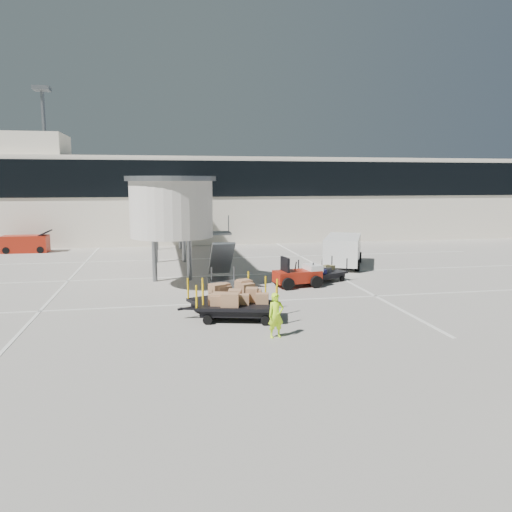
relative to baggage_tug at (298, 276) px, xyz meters
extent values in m
plane|color=#AAA398|center=(-2.80, -5.04, -0.61)|extent=(140.00, 140.00, 0.00)
cube|color=silver|center=(-2.80, -3.04, -0.60)|extent=(40.00, 0.15, 0.02)
cube|color=silver|center=(-2.80, 3.96, -0.60)|extent=(40.00, 0.15, 0.02)
cube|color=silver|center=(-2.80, 10.96, -0.60)|extent=(40.00, 0.15, 0.02)
cube|color=silver|center=(3.20, 4.96, -0.60)|extent=(0.15, 30.00, 0.02)
cube|color=silver|center=(-12.80, 4.96, -0.60)|extent=(0.15, 30.00, 0.02)
cube|color=beige|center=(-2.80, 24.96, 3.39)|extent=(64.00, 12.00, 8.00)
cube|color=black|center=(-2.80, 18.91, 5.39)|extent=(64.00, 0.12, 3.20)
cube|color=beige|center=(-20.80, 22.96, 8.39)|extent=(10.00, 6.00, 2.00)
cylinder|color=gray|center=(-18.80, 28.96, 6.89)|extent=(0.36, 0.36, 15.00)
cube|color=gray|center=(-18.80, 28.96, 14.39)|extent=(1.60, 1.60, 0.40)
cube|color=beige|center=(-6.80, 9.96, 3.69)|extent=(3.00, 18.00, 2.80)
cylinder|color=beige|center=(-6.80, 0.96, 3.69)|extent=(4.40, 4.40, 3.00)
cylinder|color=gray|center=(-6.80, 0.96, 5.29)|extent=(4.80, 4.80, 0.25)
cylinder|color=gray|center=(-7.80, 2.96, 0.84)|extent=(0.28, 0.28, 2.90)
cylinder|color=gray|center=(-5.80, 2.96, 0.84)|extent=(0.28, 0.28, 2.90)
cylinder|color=gray|center=(-7.80, 9.96, 0.84)|extent=(0.28, 0.28, 2.90)
cylinder|color=gray|center=(-5.80, 9.96, 0.84)|extent=(0.28, 0.28, 2.90)
cylinder|color=gray|center=(-7.80, 16.96, 0.84)|extent=(0.28, 0.28, 2.90)
cylinder|color=gray|center=(-5.80, 16.96, 0.84)|extent=(0.28, 0.28, 2.90)
cube|color=gray|center=(-4.20, -0.04, -0.36)|extent=(1.40, 2.60, 0.50)
cube|color=gray|center=(-4.20, 0.56, 0.99)|extent=(1.20, 2.60, 2.06)
cube|color=gray|center=(-4.20, 1.96, 2.24)|extent=(1.40, 1.20, 0.12)
cube|color=maroon|center=(-0.07, -0.01, -0.03)|extent=(2.67, 1.58, 0.63)
cube|color=silver|center=(0.86, 0.13, 0.39)|extent=(0.90, 1.25, 0.37)
cube|color=black|center=(-0.80, -0.12, 0.60)|extent=(0.28, 1.06, 0.94)
cylinder|color=black|center=(-0.80, -0.81, -0.28)|extent=(0.70, 0.36, 0.67)
cylinder|color=black|center=(-1.00, 0.54, -0.28)|extent=(0.70, 0.36, 0.67)
cylinder|color=black|center=(0.86, -0.56, -0.28)|extent=(0.70, 0.36, 0.67)
cylinder|color=black|center=(0.65, 0.79, -0.28)|extent=(0.70, 0.36, 0.67)
cube|color=black|center=(1.75, 1.03, -0.11)|extent=(3.07, 2.41, 0.11)
cube|color=black|center=(1.75, 1.03, -0.27)|extent=(2.73, 2.10, 0.23)
cube|color=black|center=(0.21, 0.31, -0.24)|extent=(0.61, 0.34, 0.07)
cylinder|color=black|center=(1.13, 0.06, -0.46)|extent=(0.34, 0.25, 0.31)
cylinder|color=black|center=(0.61, 1.18, -0.46)|extent=(0.34, 0.25, 0.31)
cylinder|color=black|center=(2.88, 0.88, -0.46)|extent=(0.34, 0.25, 0.31)
cylinder|color=black|center=(2.36, 2.00, -0.46)|extent=(0.34, 0.25, 0.31)
cylinder|color=black|center=(0.81, -0.09, 0.30)|extent=(0.06, 0.06, 0.82)
cylinder|color=black|center=(0.29, 1.03, 0.30)|extent=(0.06, 0.06, 0.82)
cylinder|color=black|center=(3.20, 1.03, 0.30)|extent=(0.06, 0.06, 0.82)
cylinder|color=black|center=(2.68, 2.15, 0.30)|extent=(0.06, 0.06, 0.82)
cube|color=maroon|center=(1.22, 1.29, 0.11)|extent=(0.44, 0.44, 0.32)
cube|color=#444348|center=(1.36, 1.09, 0.11)|extent=(0.45, 0.41, 0.32)
cube|color=olive|center=(1.24, 0.51, 0.09)|extent=(0.52, 0.42, 0.28)
cube|color=#151641|center=(1.44, 0.91, 0.13)|extent=(0.50, 0.43, 0.36)
cube|color=#151641|center=(2.43, 1.84, 0.08)|extent=(0.47, 0.39, 0.26)
cube|color=maroon|center=(1.64, 0.88, 0.08)|extent=(0.41, 0.39, 0.27)
cube|color=maroon|center=(1.43, 1.21, 0.10)|extent=(0.46, 0.46, 0.30)
cube|color=#444348|center=(2.58, 1.47, 0.11)|extent=(0.52, 0.46, 0.32)
cube|color=maroon|center=(2.61, 1.54, 0.11)|extent=(0.50, 0.47, 0.33)
cube|color=olive|center=(2.73, 1.23, 0.10)|extent=(0.44, 0.39, 0.30)
cube|color=black|center=(-4.29, -6.04, 0.01)|extent=(3.67, 2.45, 0.13)
cube|color=black|center=(-4.29, -6.04, -0.20)|extent=(3.28, 2.12, 0.28)
cube|color=black|center=(-6.30, -5.53, -0.16)|extent=(0.78, 0.28, 0.09)
cylinder|color=black|center=(-5.62, -6.49, -0.42)|extent=(0.41, 0.24, 0.38)
cylinder|color=black|center=(-5.25, -5.02, -0.42)|extent=(0.41, 0.24, 0.38)
cylinder|color=black|center=(-3.34, -7.06, -0.42)|extent=(0.41, 0.24, 0.38)
cylinder|color=black|center=(-2.97, -5.59, -0.42)|extent=(0.41, 0.24, 0.38)
cylinder|color=yellow|center=(-6.04, -6.38, 0.51)|extent=(0.08, 0.08, 1.01)
cylinder|color=yellow|center=(-5.67, -4.91, 0.51)|extent=(0.08, 0.08, 1.01)
cylinder|color=yellow|center=(-2.91, -7.16, 0.51)|extent=(0.08, 0.08, 1.01)
cylinder|color=yellow|center=(-2.55, -5.70, 0.51)|extent=(0.08, 0.08, 1.01)
cube|color=#AD7953|center=(-5.50, -6.25, 0.28)|extent=(0.57, 0.57, 0.42)
cube|color=#AD7953|center=(-4.28, -5.64, 0.30)|extent=(0.77, 0.66, 0.45)
cube|color=#AD7953|center=(-4.39, -5.82, 0.33)|extent=(0.77, 0.71, 0.52)
cube|color=#AD7953|center=(-4.17, -6.29, 0.28)|extent=(0.75, 0.64, 0.41)
cube|color=#AD7953|center=(-3.31, -6.61, 0.27)|extent=(0.69, 0.61, 0.40)
cube|color=#AD7953|center=(-4.37, -6.32, 0.32)|extent=(0.66, 0.66, 0.49)
cube|color=#AD7953|center=(-3.75, -6.22, 0.36)|extent=(0.61, 0.52, 0.58)
cube|color=#AD7953|center=(-4.40, -6.44, 0.31)|extent=(0.63, 0.63, 0.47)
cube|color=#AD7953|center=(-5.11, -5.88, 0.37)|extent=(0.67, 0.61, 0.59)
cube|color=black|center=(-4.56, -4.63, -0.02)|extent=(3.62, 2.71, 0.13)
cube|color=black|center=(-4.56, -4.63, -0.21)|extent=(3.22, 2.37, 0.27)
cube|color=black|center=(-6.42, -5.38, -0.18)|extent=(0.74, 0.36, 0.09)
cylinder|color=black|center=(-5.35, -5.73, -0.43)|extent=(0.40, 0.28, 0.37)
cylinder|color=black|center=(-5.89, -4.38, -0.43)|extent=(0.40, 0.28, 0.37)
cylinder|color=black|center=(-3.24, -4.89, -0.43)|extent=(0.40, 0.28, 0.37)
cylinder|color=black|center=(-3.78, -3.53, -0.43)|extent=(0.40, 0.28, 0.37)
cylinder|color=yellow|center=(-5.74, -5.89, 0.47)|extent=(0.08, 0.08, 0.97)
cylinder|color=yellow|center=(-6.28, -4.53, 0.47)|extent=(0.08, 0.08, 0.97)
cylinder|color=yellow|center=(-2.85, -4.73, 0.47)|extent=(0.08, 0.08, 0.97)
cylinder|color=yellow|center=(-3.39, -3.38, 0.47)|extent=(0.08, 0.08, 0.97)
cube|color=#AD7953|center=(-5.42, -4.99, 0.25)|extent=(0.82, 0.69, 0.40)
cube|color=#AD7953|center=(-5.01, -4.85, 0.30)|extent=(0.83, 0.74, 0.50)
cube|color=#AD7953|center=(-3.53, -4.72, 0.32)|extent=(0.71, 0.66, 0.54)
cube|color=#AD7953|center=(-3.60, -4.44, 0.25)|extent=(0.79, 0.67, 0.40)
cube|color=#AD7953|center=(-5.00, -4.26, 0.27)|extent=(0.72, 0.59, 0.45)
cube|color=#AD7953|center=(-3.61, -4.21, 0.28)|extent=(0.65, 0.69, 0.46)
cube|color=#AD7953|center=(-4.03, -5.00, 0.34)|extent=(0.74, 0.66, 0.59)
imported|color=#BEFF1A|center=(-3.27, -8.64, 0.23)|extent=(0.68, 0.52, 1.69)
cube|color=silver|center=(4.80, 5.96, 0.57)|extent=(4.23, 5.82, 1.74)
cube|color=silver|center=(5.80, 8.16, 0.23)|extent=(2.15, 1.42, 1.01)
cube|color=black|center=(4.89, 6.17, 1.02)|extent=(3.41, 3.99, 0.70)
cylinder|color=black|center=(3.08, 4.76, -0.23)|extent=(0.56, 0.81, 0.76)
cylinder|color=black|center=(5.03, 3.88, -0.23)|extent=(0.56, 0.81, 0.76)
cylinder|color=black|center=(4.57, 8.04, -0.23)|extent=(0.56, 0.81, 0.76)
cylinder|color=black|center=(6.52, 7.16, -0.23)|extent=(0.56, 0.81, 0.76)
cube|color=maroon|center=(-18.33, 17.14, 0.09)|extent=(3.57, 1.58, 1.39)
cube|color=black|center=(-16.75, 17.10, 0.97)|extent=(0.92, 1.32, 0.49)
cylinder|color=black|center=(-19.65, 16.52, -0.33)|extent=(0.56, 0.25, 0.56)
cylinder|color=black|center=(-19.62, 17.83, -0.33)|extent=(0.56, 0.25, 0.56)
cylinder|color=black|center=(-17.05, 16.46, -0.33)|extent=(0.56, 0.25, 0.56)
cylinder|color=black|center=(-17.02, 17.76, -0.33)|extent=(0.56, 0.25, 0.56)
camera|label=1|loc=(-7.34, -26.11, 5.13)|focal=35.00mm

